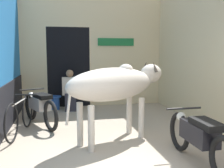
{
  "coord_description": "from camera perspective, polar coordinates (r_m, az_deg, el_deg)",
  "views": [
    {
      "loc": [
        -1.07,
        -2.43,
        1.63
      ],
      "look_at": [
        -0.04,
        2.45,
        1.02
      ],
      "focal_mm": 42.0,
      "sensor_mm": 36.0,
      "label": 1
    }
  ],
  "objects": [
    {
      "name": "wall_back_with_doorway",
      "position": [
        8.2,
        -6.68,
        5.99
      ],
      "size": [
        4.22,
        0.93,
        3.51
      ],
      "color": "beige",
      "rests_on": "ground_plane"
    },
    {
      "name": "bicycle",
      "position": [
        5.55,
        -19.32,
        -6.54
      ],
      "size": [
        0.45,
        1.74,
        0.74
      ],
      "color": "black",
      "rests_on": "ground_plane"
    },
    {
      "name": "motorcycle_near",
      "position": [
        4.02,
        18.38,
        -10.87
      ],
      "size": [
        0.58,
        1.87,
        0.75
      ],
      "color": "black",
      "rests_on": "ground_plane"
    },
    {
      "name": "wall_right_with_door",
      "position": [
        6.06,
        20.96,
        7.48
      ],
      "size": [
        0.22,
        5.45,
        3.51
      ],
      "color": "beige",
      "rests_on": "ground_plane"
    },
    {
      "name": "shopkeeper_seated",
      "position": [
        7.42,
        -9.11,
        -1.21
      ],
      "size": [
        0.44,
        0.33,
        1.14
      ],
      "color": "#282833",
      "rests_on": "ground_plane"
    },
    {
      "name": "motorcycle_far",
      "position": [
        6.09,
        -15.46,
        -4.63
      ],
      "size": [
        0.88,
        1.73,
        0.77
      ],
      "color": "black",
      "rests_on": "ground_plane"
    },
    {
      "name": "cow",
      "position": [
        4.75,
        1.04,
        -0.11
      ],
      "size": [
        2.18,
        1.43,
        1.45
      ],
      "color": "beige",
      "rests_on": "ground_plane"
    },
    {
      "name": "plastic_stool",
      "position": [
        7.68,
        -12.23,
        -3.89
      ],
      "size": [
        0.33,
        0.33,
        0.39
      ],
      "color": "#2856B2",
      "rests_on": "ground_plane"
    }
  ]
}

